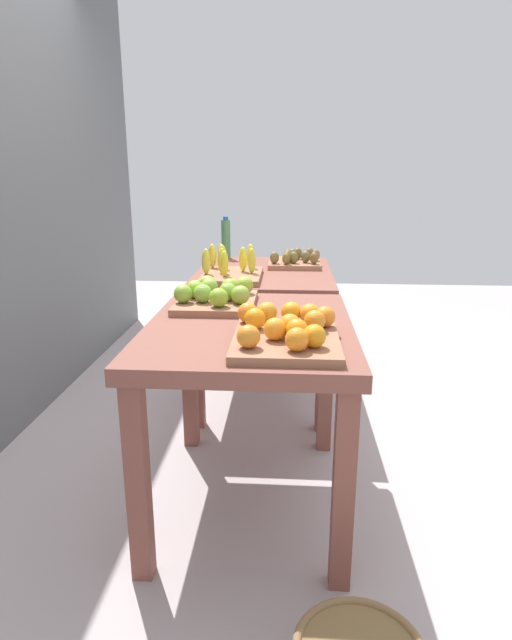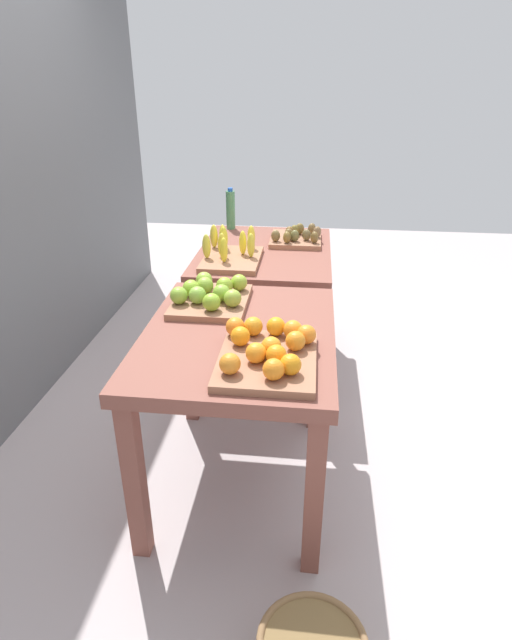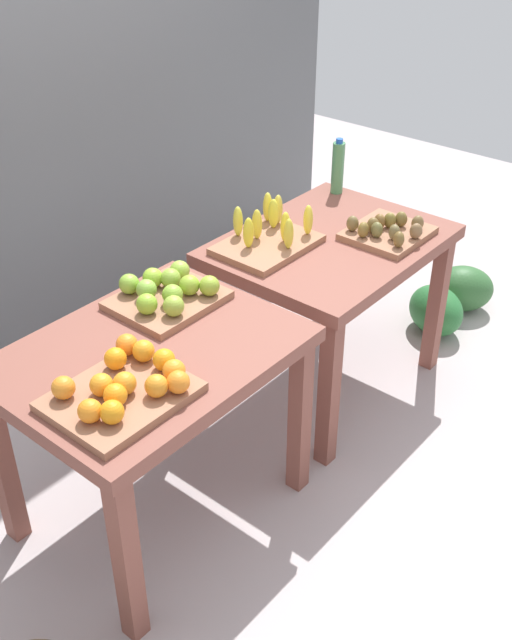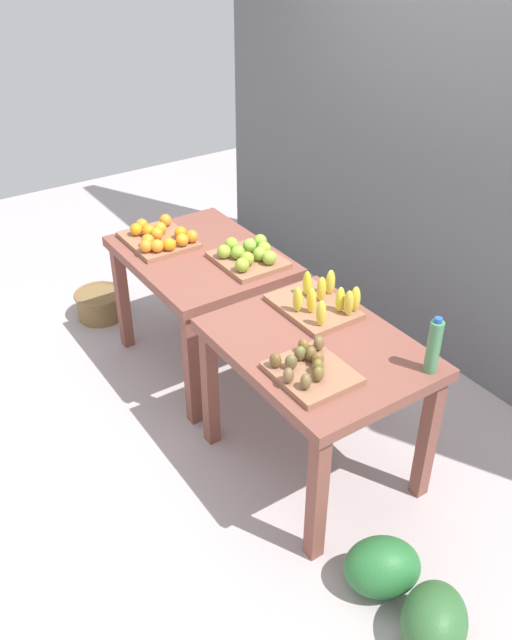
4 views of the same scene
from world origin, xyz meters
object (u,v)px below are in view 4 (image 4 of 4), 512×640
(banana_crate, at_px, (318,303))
(orange_bin, at_px, (159,237))
(apple_bin, at_px, (248,255))
(water_bottle, at_px, (434,346))
(wicker_basket, at_px, (100,304))
(display_table_left, at_px, (201,270))
(display_table_right, at_px, (317,363))
(watermelon_pile, at_px, (407,593))
(kiwi_bin, at_px, (309,369))

(banana_crate, bearing_deg, orange_bin, -164.08)
(apple_bin, height_order, water_bottle, water_bottle)
(water_bottle, xyz_separation_m, wicker_basket, (-2.45, -0.63, -0.82))
(display_table_left, height_order, banana_crate, banana_crate)
(display_table_right, height_order, apple_bin, apple_bin)
(water_bottle, distance_m, wicker_basket, 2.67)
(water_bottle, bearing_deg, display_table_left, -169.77)
(display_table_right, distance_m, water_bottle, 0.59)
(display_table_right, xyz_separation_m, banana_crate, (-0.23, 0.18, 0.17))
(display_table_left, xyz_separation_m, orange_bin, (-0.23, -0.15, 0.16))
(orange_bin, height_order, apple_bin, apple_bin)
(apple_bin, xyz_separation_m, watermelon_pile, (1.78, -0.37, -0.71))
(water_bottle, relative_size, wicker_basket, 0.80)
(apple_bin, height_order, watermelon_pile, apple_bin)
(apple_bin, distance_m, kiwi_bin, 1.09)
(kiwi_bin, bearing_deg, apple_bin, 160.98)
(display_table_left, bearing_deg, orange_bin, -148.17)
(display_table_right, height_order, water_bottle, water_bottle)
(display_table_right, bearing_deg, display_table_left, 180.00)
(banana_crate, xyz_separation_m, kiwi_bin, (0.40, -0.36, -0.01))
(kiwi_bin, height_order, wicker_basket, kiwi_bin)
(kiwi_bin, xyz_separation_m, water_bottle, (0.28, 0.47, 0.10))
(display_table_left, xyz_separation_m, watermelon_pile, (2.04, -0.21, -0.54))
(orange_bin, xyz_separation_m, banana_crate, (1.13, 0.32, 0.00))
(display_table_left, relative_size, watermelon_pile, 1.47)
(display_table_left, height_order, kiwi_bin, kiwi_bin)
(display_table_right, relative_size, wicker_basket, 2.97)
(display_table_right, xyz_separation_m, kiwi_bin, (0.17, -0.19, 0.15))
(kiwi_bin, distance_m, water_bottle, 0.55)
(watermelon_pile, bearing_deg, kiwi_bin, 178.50)
(water_bottle, bearing_deg, orange_bin, -166.63)
(display_table_left, distance_m, kiwi_bin, 1.31)
(kiwi_bin, relative_size, wicker_basket, 1.03)
(banana_crate, bearing_deg, apple_bin, -179.29)
(watermelon_pile, height_order, wicker_basket, watermelon_pile)
(display_table_right, relative_size, apple_bin, 2.60)
(apple_bin, relative_size, water_bottle, 1.42)
(display_table_right, distance_m, watermelon_pile, 1.09)
(banana_crate, bearing_deg, display_table_right, -37.90)
(orange_bin, height_order, watermelon_pile, orange_bin)
(display_table_right, xyz_separation_m, water_bottle, (0.45, 0.28, 0.25))
(kiwi_bin, bearing_deg, wicker_basket, -175.69)
(banana_crate, bearing_deg, water_bottle, 8.97)
(water_bottle, bearing_deg, banana_crate, -171.03)
(display_table_left, bearing_deg, wicker_basket, -158.49)
(water_bottle, bearing_deg, kiwi_bin, -120.47)
(orange_bin, height_order, banana_crate, banana_crate)
(banana_crate, height_order, watermelon_pile, banana_crate)
(display_table_right, bearing_deg, kiwi_bin, -47.43)
(orange_bin, distance_m, kiwi_bin, 1.53)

